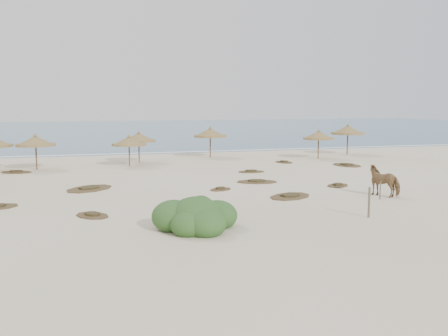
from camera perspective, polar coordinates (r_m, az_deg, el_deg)
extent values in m
plane|color=beige|center=(25.95, 2.68, -3.58)|extent=(160.00, 160.00, 0.00)
cube|color=#2C6185|center=(99.51, -11.81, 4.34)|extent=(200.00, 100.00, 0.01)
cube|color=silver|center=(50.98, -7.05, 1.75)|extent=(70.00, 0.60, 0.01)
cylinder|color=brown|center=(40.05, -20.66, 1.28)|extent=(0.12, 0.12, 2.04)
cylinder|color=olive|center=(39.97, -20.72, 2.49)|extent=(3.18, 3.18, 0.17)
cone|color=olive|center=(39.95, -20.74, 2.94)|extent=(3.08, 3.08, 0.73)
cone|color=olive|center=(39.92, -20.77, 3.57)|extent=(0.35, 0.35, 0.21)
cylinder|color=brown|center=(40.17, -10.77, 1.54)|extent=(0.11, 0.11, 1.89)
cylinder|color=olive|center=(40.10, -10.80, 2.65)|extent=(3.20, 3.20, 0.16)
cone|color=olive|center=(40.08, -10.81, 3.07)|extent=(3.09, 3.09, 0.68)
cone|color=olive|center=(40.05, -10.82, 3.65)|extent=(0.32, 0.32, 0.20)
cylinder|color=brown|center=(42.67, -9.69, 1.98)|extent=(0.11, 0.11, 2.01)
cylinder|color=olive|center=(42.60, -9.71, 3.09)|extent=(3.34, 3.34, 0.17)
cone|color=olive|center=(42.58, -9.72, 3.51)|extent=(3.23, 3.23, 0.72)
cone|color=olive|center=(42.55, -9.73, 4.09)|extent=(0.34, 0.34, 0.21)
cylinder|color=brown|center=(46.15, -1.57, 2.56)|extent=(0.12, 0.12, 2.15)
cylinder|color=olive|center=(46.09, -1.58, 3.66)|extent=(3.64, 3.64, 0.18)
cone|color=olive|center=(46.07, -1.58, 4.08)|extent=(3.52, 3.52, 0.77)
cone|color=olive|center=(46.04, -1.58, 4.65)|extent=(0.37, 0.37, 0.23)
cylinder|color=brown|center=(45.93, 10.73, 2.31)|extent=(0.11, 0.11, 1.99)
cylinder|color=olive|center=(45.87, 10.75, 3.34)|extent=(2.87, 2.87, 0.17)
cone|color=olive|center=(45.85, 10.76, 3.73)|extent=(2.77, 2.77, 0.71)
cone|color=olive|center=(45.82, 10.78, 4.26)|extent=(0.34, 0.34, 0.21)
cylinder|color=brown|center=(50.21, 13.93, 2.80)|extent=(0.13, 0.13, 2.26)
cylinder|color=olive|center=(50.14, 13.96, 3.87)|extent=(4.06, 4.06, 0.19)
cone|color=olive|center=(50.12, 13.97, 4.27)|extent=(3.92, 3.92, 0.81)
cone|color=olive|center=(50.10, 13.99, 4.82)|extent=(0.39, 0.39, 0.24)
imported|color=olive|center=(28.08, 17.89, -1.40)|extent=(1.71, 2.12, 1.63)
cylinder|color=brown|center=(22.56, 16.25, -3.80)|extent=(0.12, 0.12, 1.33)
cylinder|color=brown|center=(26.96, 17.42, -2.47)|extent=(0.09, 0.09, 0.95)
ellipsoid|color=#345A26|center=(19.54, -3.17, -5.51)|extent=(2.05, 2.05, 1.54)
ellipsoid|color=#345A26|center=(20.08, -0.80, -5.45)|extent=(1.64, 1.64, 1.23)
ellipsoid|color=#345A26|center=(19.77, -5.78, -5.54)|extent=(1.74, 1.74, 1.31)
ellipsoid|color=#345A26|center=(18.95, -2.05, -6.40)|extent=(1.54, 1.54, 1.15)
ellipsoid|color=#345A26|center=(19.00, -4.02, -6.43)|extent=(1.44, 1.44, 1.08)
ellipsoid|color=#345A26|center=(20.60, -2.10, -5.42)|extent=(1.23, 1.23, 0.92)
ellipsoid|color=#345A26|center=(20.02, -2.67, -4.15)|extent=(0.92, 0.92, 0.69)
ellipsoid|color=#345A26|center=(19.48, -4.13, -4.32)|extent=(0.82, 0.82, 0.62)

